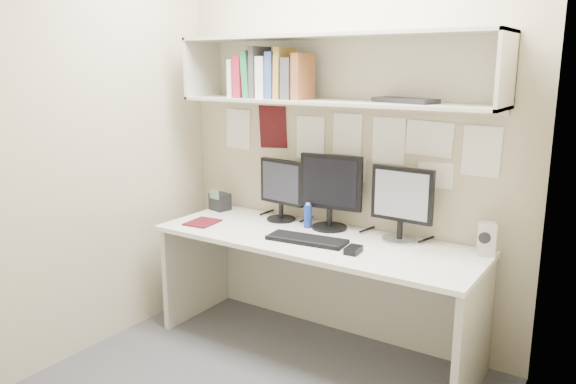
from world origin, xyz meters
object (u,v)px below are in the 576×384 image
Objects in this scene: monitor_center at (331,189)px; monitor_right at (402,201)px; desk at (315,294)px; desk_phone at (220,201)px; speaker at (487,239)px; maroon_notebook at (203,222)px; keyboard at (307,240)px; monitor_left at (282,187)px.

monitor_center is 1.07× the size of monitor_right.
monitor_right is at bearing 26.03° from desk.
desk_phone is (-0.91, 0.19, 0.43)m from desk.
speaker is at bearing 3.92° from monitor_right.
speaker is at bearing 14.55° from desk_phone.
monitor_right is (0.47, 0.00, -0.02)m from monitor_center.
speaker is at bearing 13.92° from desk.
desk_phone is (-0.13, 0.34, 0.06)m from maroon_notebook.
desk_phone reaches higher than keyboard.
keyboard is at bearing -91.04° from desk.
desk_phone is at bearing 105.54° from maroon_notebook.
monitor_center is 0.91m from desk_phone.
monitor_right is at bearing 10.44° from maroon_notebook.
desk_phone reaches higher than maroon_notebook.
maroon_notebook is at bearing -130.19° from monitor_left.
monitor_right is (0.45, 0.22, 0.61)m from desk.
monitor_right is 1.30m from maroon_notebook.
monitor_center reaches higher than desk_phone.
desk_phone is (-0.52, -0.03, -0.16)m from monitor_left.
monitor_right reaches higher than monitor_left.
speaker is at bearing 13.39° from keyboard.
monitor_center is 1.00× the size of keyboard.
monitor_right is at bearing 6.77° from monitor_left.
desk is 4.22× the size of keyboard.
monitor_left is at bearing 150.86° from desk.
keyboard is at bearing -4.56° from desk_phone.
monitor_left is 0.86× the size of monitor_center.
desk is 1.02m from desk_phone.
monitor_right is at bearing 29.22° from keyboard.
monitor_center is at bearing 6.74° from monitor_left.
desk_phone is at bearing 174.74° from monitor_center.
monitor_right is 2.41× the size of speaker.
speaker is (0.49, 0.01, -0.15)m from monitor_right.
monitor_left reaches higher than speaker.
keyboard is 2.99× the size of desk_phone.
desk is at bearing 4.35° from maroon_notebook.
desk is 0.79m from monitor_right.
monitor_right is 2.78× the size of desk_phone.
maroon_notebook is at bearing -169.74° from desk.
maroon_notebook is at bearing -55.20° from desk_phone.
monitor_center is at bearing 96.09° from desk.
desk_phone is at bearing 167.97° from desk.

